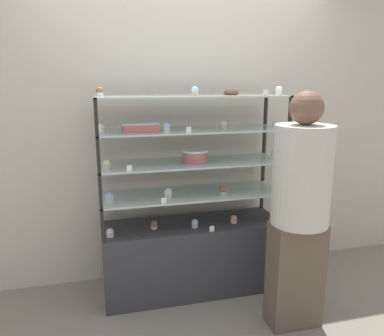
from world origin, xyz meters
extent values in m
plane|color=gray|center=(0.00, 0.00, 0.00)|extent=(20.00, 20.00, 0.00)
cube|color=beige|center=(0.00, 0.37, 1.30)|extent=(8.00, 0.05, 2.60)
cube|color=#333338|center=(0.00, 0.00, 0.29)|extent=(1.43, 0.45, 0.59)
cube|color=black|center=(-0.70, 0.22, 0.71)|extent=(0.02, 0.02, 0.25)
cube|color=black|center=(0.70, 0.22, 0.71)|extent=(0.02, 0.02, 0.25)
cube|color=black|center=(-0.70, -0.22, 0.71)|extent=(0.02, 0.02, 0.25)
cube|color=black|center=(0.70, -0.22, 0.71)|extent=(0.02, 0.02, 0.25)
cube|color=#B2C6C1|center=(0.00, 0.00, 0.83)|extent=(1.43, 0.45, 0.01)
cube|color=black|center=(-0.70, 0.22, 0.97)|extent=(0.02, 0.02, 0.25)
cube|color=black|center=(0.70, 0.22, 0.97)|extent=(0.02, 0.02, 0.25)
cube|color=black|center=(-0.70, -0.22, 0.97)|extent=(0.02, 0.02, 0.25)
cube|color=black|center=(0.70, -0.22, 0.97)|extent=(0.02, 0.02, 0.25)
cube|color=#B2C6C1|center=(0.00, 0.00, 1.09)|extent=(1.43, 0.45, 0.01)
cube|color=black|center=(-0.70, 0.22, 1.22)|extent=(0.02, 0.02, 0.25)
cube|color=black|center=(0.70, 0.22, 1.22)|extent=(0.02, 0.02, 0.25)
cube|color=black|center=(-0.70, -0.22, 1.22)|extent=(0.02, 0.02, 0.25)
cube|color=black|center=(0.70, -0.22, 1.22)|extent=(0.02, 0.02, 0.25)
cube|color=#B2C6C1|center=(0.00, 0.00, 1.34)|extent=(1.43, 0.45, 0.01)
cube|color=black|center=(-0.70, 0.22, 1.48)|extent=(0.02, 0.02, 0.25)
cube|color=black|center=(0.70, 0.22, 1.48)|extent=(0.02, 0.02, 0.25)
cube|color=black|center=(-0.70, -0.22, 1.48)|extent=(0.02, 0.02, 0.25)
cube|color=black|center=(0.70, -0.22, 1.48)|extent=(0.02, 0.02, 0.25)
cube|color=#B2C6C1|center=(0.00, 0.00, 1.60)|extent=(1.43, 0.45, 0.01)
cylinder|color=#C66660|center=(0.02, -0.02, 1.14)|extent=(0.19, 0.19, 0.08)
cylinder|color=white|center=(0.02, -0.02, 1.18)|extent=(0.20, 0.20, 0.01)
cube|color=#C66660|center=(-0.40, -0.04, 1.38)|extent=(0.26, 0.15, 0.05)
cube|color=silver|center=(-0.40, -0.04, 1.41)|extent=(0.26, 0.15, 0.01)
cylinder|color=white|center=(-0.65, -0.12, 0.60)|extent=(0.05, 0.05, 0.02)
sphere|color=silver|center=(-0.65, -0.12, 0.63)|extent=(0.05, 0.05, 0.05)
cylinder|color=#CCB28C|center=(-0.31, -0.04, 0.60)|extent=(0.05, 0.05, 0.02)
sphere|color=#8C5B42|center=(-0.31, -0.04, 0.63)|extent=(0.05, 0.05, 0.05)
cylinder|color=beige|center=(0.00, -0.09, 0.60)|extent=(0.05, 0.05, 0.02)
sphere|color=silver|center=(0.00, -0.09, 0.63)|extent=(0.05, 0.05, 0.05)
cylinder|color=beige|center=(0.33, -0.08, 0.60)|extent=(0.05, 0.05, 0.02)
sphere|color=#E5996B|center=(0.33, -0.08, 0.63)|extent=(0.05, 0.05, 0.05)
cylinder|color=#CCB28C|center=(0.66, -0.09, 0.60)|extent=(0.05, 0.05, 0.02)
sphere|color=#8C5B42|center=(0.66, -0.09, 0.63)|extent=(0.05, 0.05, 0.05)
cube|color=white|center=(0.10, -0.21, 0.61)|extent=(0.04, 0.00, 0.04)
cylinder|color=beige|center=(-0.64, -0.08, 0.85)|extent=(0.06, 0.06, 0.03)
sphere|color=silver|center=(-0.64, -0.08, 0.88)|extent=(0.06, 0.06, 0.06)
cylinder|color=beige|center=(-0.21, -0.08, 0.85)|extent=(0.06, 0.06, 0.03)
sphere|color=white|center=(-0.21, -0.08, 0.88)|extent=(0.06, 0.06, 0.06)
cylinder|color=#CCB28C|center=(0.23, -0.10, 0.85)|extent=(0.06, 0.06, 0.03)
sphere|color=#8C5B42|center=(0.23, -0.10, 0.88)|extent=(0.06, 0.06, 0.06)
cylinder|color=#CCB28C|center=(0.66, -0.12, 0.85)|extent=(0.06, 0.06, 0.03)
sphere|color=#E5996B|center=(0.66, -0.12, 0.88)|extent=(0.06, 0.06, 0.06)
cube|color=white|center=(-0.26, -0.21, 0.86)|extent=(0.04, 0.00, 0.04)
cylinder|color=beige|center=(-0.65, -0.11, 1.11)|extent=(0.05, 0.05, 0.03)
sphere|color=#F4EAB2|center=(-0.65, -0.11, 1.14)|extent=(0.05, 0.05, 0.05)
cylinder|color=white|center=(0.66, -0.07, 1.11)|extent=(0.05, 0.05, 0.03)
sphere|color=silver|center=(0.66, -0.07, 1.14)|extent=(0.05, 0.05, 0.05)
cube|color=white|center=(-0.50, -0.21, 1.12)|extent=(0.04, 0.00, 0.04)
cylinder|color=white|center=(-0.68, -0.06, 1.36)|extent=(0.05, 0.05, 0.03)
sphere|color=#F4EAB2|center=(-0.68, -0.06, 1.39)|extent=(0.05, 0.05, 0.05)
cylinder|color=white|center=(-0.22, -0.11, 1.36)|extent=(0.05, 0.05, 0.03)
sphere|color=silver|center=(-0.22, -0.11, 1.39)|extent=(0.05, 0.05, 0.05)
cylinder|color=#CCB28C|center=(0.23, -0.07, 1.36)|extent=(0.05, 0.05, 0.03)
sphere|color=silver|center=(0.23, -0.07, 1.39)|extent=(0.05, 0.05, 0.05)
cylinder|color=white|center=(0.65, -0.08, 1.36)|extent=(0.05, 0.05, 0.03)
sphere|color=silver|center=(0.65, -0.08, 1.39)|extent=(0.05, 0.05, 0.05)
cube|color=white|center=(-0.08, -0.21, 1.37)|extent=(0.04, 0.00, 0.04)
cylinder|color=white|center=(-0.67, -0.05, 1.62)|extent=(0.05, 0.05, 0.03)
sphere|color=#8C5B42|center=(-0.67, -0.05, 1.64)|extent=(0.05, 0.05, 0.05)
cylinder|color=#CCB28C|center=(0.01, -0.06, 1.62)|extent=(0.05, 0.05, 0.03)
sphere|color=silver|center=(0.01, -0.06, 1.64)|extent=(0.05, 0.05, 0.05)
cylinder|color=beige|center=(0.67, -0.09, 1.62)|extent=(0.05, 0.05, 0.03)
sphere|color=white|center=(0.67, -0.09, 1.64)|extent=(0.05, 0.05, 0.05)
cube|color=white|center=(0.50, -0.21, 1.62)|extent=(0.04, 0.00, 0.04)
torus|color=brown|center=(0.32, 0.04, 1.62)|extent=(0.12, 0.12, 0.04)
cube|color=brown|center=(0.59, -0.62, 0.38)|extent=(0.37, 0.20, 0.77)
cylinder|color=beige|center=(0.59, -0.62, 1.10)|extent=(0.39, 0.39, 0.67)
sphere|color=brown|center=(0.59, -0.62, 1.54)|extent=(0.22, 0.22, 0.22)
camera|label=1|loc=(-0.69, -2.76, 1.71)|focal=35.00mm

